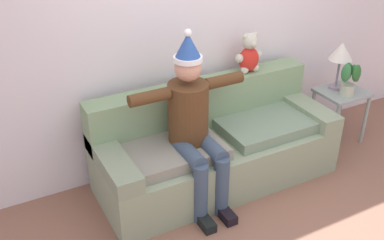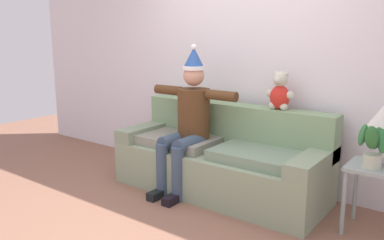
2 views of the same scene
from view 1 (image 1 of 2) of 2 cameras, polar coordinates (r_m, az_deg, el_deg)
back_wall at (r=4.20m, az=-0.43°, el=11.72°), size 7.00×0.10×2.70m
couch at (r=4.22m, az=2.78°, el=-3.26°), size 2.19×0.85×0.90m
person_seated at (r=3.75m, az=0.20°, el=-0.12°), size 1.02×0.77×1.53m
teddy_bear at (r=4.34m, az=7.13°, el=8.10°), size 0.29×0.17×0.38m
side_table at (r=5.01m, az=18.06°, el=2.35°), size 0.48×0.42×0.58m
table_lamp at (r=4.86m, az=18.09°, el=7.89°), size 0.24×0.24×0.50m
potted_plant at (r=4.79m, az=19.06°, el=4.87°), size 0.25×0.21×0.37m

